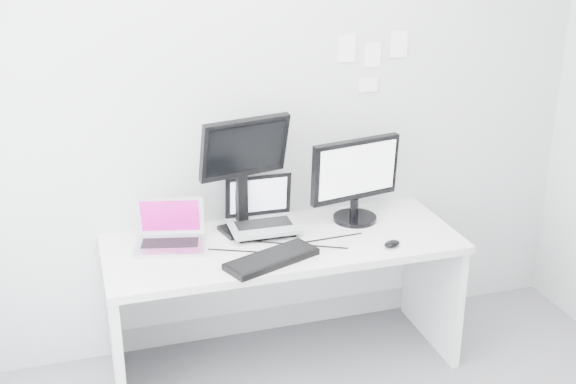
{
  "coord_description": "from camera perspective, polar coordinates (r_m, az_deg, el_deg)",
  "views": [
    {
      "loc": [
        -0.95,
        -1.99,
        2.3
      ],
      "look_at": [
        0.02,
        1.23,
        1.0
      ],
      "focal_mm": 45.65,
      "sensor_mm": 36.0,
      "label": 1
    }
  ],
  "objects": [
    {
      "name": "dell_laptop",
      "position": [
        3.75,
        -1.9,
        -1.18
      ],
      "size": [
        0.36,
        0.28,
        0.29
      ],
      "primitive_type": "cube",
      "rotation": [
        0.0,
        0.0,
        -0.01
      ],
      "color": "#A4A6AB",
      "rests_on": "desk"
    },
    {
      "name": "macbook",
      "position": [
        3.64,
        -9.3,
        -2.52
      ],
      "size": [
        0.39,
        0.33,
        0.26
      ],
      "primitive_type": "cube",
      "rotation": [
        0.0,
        0.0,
        -0.23
      ],
      "color": "#B5B6BA",
      "rests_on": "desk"
    },
    {
      "name": "wall_note_1",
      "position": [
        3.97,
        6.61,
        10.55
      ],
      "size": [
        0.09,
        0.0,
        0.13
      ],
      "primitive_type": "cube",
      "color": "white",
      "rests_on": "back_wall"
    },
    {
      "name": "wall_note_3",
      "position": [
        4.0,
        6.25,
        8.29
      ],
      "size": [
        0.11,
        0.0,
        0.08
      ],
      "primitive_type": "cube",
      "color": "white",
      "rests_on": "back_wall"
    },
    {
      "name": "mouse",
      "position": [
        3.69,
        8.1,
        -4.01
      ],
      "size": [
        0.11,
        0.09,
        0.03
      ],
      "primitive_type": "ellipsoid",
      "rotation": [
        0.0,
        0.0,
        0.42
      ],
      "color": "black",
      "rests_on": "desk"
    },
    {
      "name": "samsung_monitor",
      "position": [
        3.89,
        5.34,
        0.99
      ],
      "size": [
        0.55,
        0.33,
        0.47
      ],
      "primitive_type": "cube",
      "rotation": [
        0.0,
        0.0,
        0.2
      ],
      "color": "black",
      "rests_on": "desk"
    },
    {
      "name": "speaker",
      "position": [
        3.91,
        -3.81,
        -1.29
      ],
      "size": [
        0.09,
        0.09,
        0.16
      ],
      "primitive_type": "cube",
      "rotation": [
        0.0,
        0.0,
        -0.13
      ],
      "color": "black",
      "rests_on": "desk"
    },
    {
      "name": "wall_note_2",
      "position": [
        4.02,
        8.65,
        11.32
      ],
      "size": [
        0.1,
        0.0,
        0.14
      ],
      "primitive_type": "cube",
      "color": "white",
      "rests_on": "back_wall"
    },
    {
      "name": "wall_note_0",
      "position": [
        3.91,
        4.58,
        11.05
      ],
      "size": [
        0.1,
        0.0,
        0.14
      ],
      "primitive_type": "cube",
      "color": "white",
      "rests_on": "back_wall"
    },
    {
      "name": "rear_monitor",
      "position": [
        3.73,
        -3.49,
        1.47
      ],
      "size": [
        0.49,
        0.27,
        0.64
      ],
      "primitive_type": "cube",
      "rotation": [
        0.0,
        0.0,
        0.23
      ],
      "color": "black",
      "rests_on": "desk"
    },
    {
      "name": "back_wall",
      "position": [
        3.83,
        -1.9,
        6.77
      ],
      "size": [
        3.6,
        0.0,
        3.6
      ],
      "primitive_type": "plane",
      "rotation": [
        1.57,
        0.0,
        0.0
      ],
      "color": "silver",
      "rests_on": "ground"
    },
    {
      "name": "keyboard",
      "position": [
        3.5,
        -1.28,
        -5.24
      ],
      "size": [
        0.49,
        0.33,
        0.03
      ],
      "primitive_type": "cube",
      "rotation": [
        0.0,
        0.0,
        0.38
      ],
      "color": "black",
      "rests_on": "desk"
    },
    {
      "name": "desk",
      "position": [
        3.89,
        -0.37,
        -8.68
      ],
      "size": [
        1.8,
        0.7,
        0.73
      ],
      "primitive_type": "cube",
      "color": "silver",
      "rests_on": "ground"
    }
  ]
}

